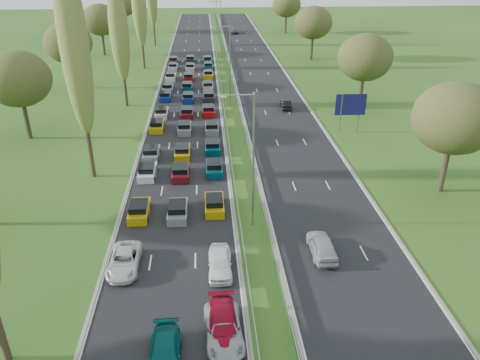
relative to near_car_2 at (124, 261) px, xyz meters
name	(u,v)px	position (x,y,z in m)	size (l,w,h in m)	color
ground	(230,102)	(10.33, 42.55, -0.69)	(260.00, 260.00, 0.00)	#265219
near_carriageway	(188,98)	(3.58, 45.05, -0.69)	(10.50, 215.00, 0.04)	black
far_carriageway	(270,96)	(17.08, 45.05, -0.69)	(10.50, 215.00, 0.04)	black
central_reservation	(229,94)	(10.33, 45.05, -0.14)	(2.36, 215.00, 0.32)	gray
lamp_columns	(230,67)	(10.33, 40.55, 5.31)	(0.18, 140.18, 12.00)	gray
poplar_row	(104,35)	(-5.67, 30.71, 11.69)	(2.80, 127.80, 22.44)	#2D2116
woodland_left	(8,86)	(-16.17, 25.17, 6.99)	(8.00, 166.00, 11.10)	#2D2116
woodland_right	(385,71)	(29.83, 29.21, 6.99)	(8.00, 153.00, 11.10)	#2D2116
traffic_queue_fill	(187,105)	(3.60, 39.85, -0.25)	(9.07, 68.34, 0.80)	#BF990C
near_car_2	(124,261)	(0.00, 0.00, 0.00)	(2.24, 4.86, 1.35)	silver
near_car_7	(165,354)	(3.70, -9.43, 0.00)	(1.90, 4.68, 1.36)	#055151
near_car_10	(224,330)	(7.22, -7.73, 0.01)	(2.29, 4.96, 1.38)	#A4AAAE
near_car_11	(223,326)	(7.19, -7.45, 0.06)	(2.07, 5.08, 1.48)	maroon
near_car_12	(220,262)	(7.23, -0.86, 0.07)	(1.77, 4.40, 1.50)	white
far_car_0	(322,246)	(15.40, 0.69, 0.11)	(1.85, 4.60, 1.57)	#A3A6AC
far_car_1	(286,104)	(18.67, 38.34, -0.02)	(1.39, 3.97, 1.31)	black
far_car_2	(235,31)	(15.37, 108.50, 0.00)	(2.25, 4.88, 1.36)	slate
direction_sign	(351,106)	(25.23, 27.58, 2.87)	(4.00, 0.22, 5.20)	gray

